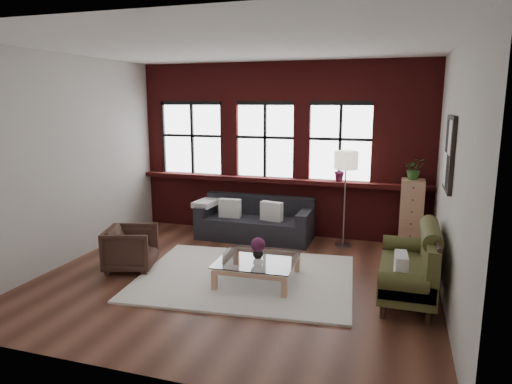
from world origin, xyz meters
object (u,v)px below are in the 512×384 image
(coffee_table, at_px, (258,270))
(drawer_chest, at_px, (411,215))
(floor_lamp, at_px, (345,195))
(armchair, at_px, (131,248))
(vintage_settee, at_px, (407,263))
(vase, at_px, (258,253))
(dark_sofa, at_px, (255,219))

(coffee_table, distance_m, drawer_chest, 2.98)
(coffee_table, height_order, floor_lamp, floor_lamp)
(coffee_table, bearing_deg, armchair, -177.04)
(vintage_settee, distance_m, coffee_table, 1.99)
(armchair, distance_m, coffee_table, 1.97)
(vintage_settee, xyz_separation_m, drawer_chest, (0.07, 2.01, 0.16))
(coffee_table, relative_size, floor_lamp, 0.59)
(vintage_settee, distance_m, drawer_chest, 2.02)
(vase, relative_size, drawer_chest, 0.13)
(vintage_settee, xyz_separation_m, vase, (-1.97, -0.12, -0.03))
(coffee_table, distance_m, floor_lamp, 2.32)
(dark_sofa, bearing_deg, floor_lamp, 1.80)
(dark_sofa, relative_size, coffee_table, 1.96)
(coffee_table, bearing_deg, vintage_settee, 3.39)
(coffee_table, height_order, drawer_chest, drawer_chest)
(vintage_settee, relative_size, floor_lamp, 0.93)
(drawer_chest, bearing_deg, armchair, -150.90)
(armchair, bearing_deg, vintage_settee, -104.08)
(vintage_settee, relative_size, drawer_chest, 1.39)
(dark_sofa, distance_m, vintage_settee, 3.21)
(drawer_chest, bearing_deg, dark_sofa, -176.15)
(coffee_table, relative_size, vase, 6.87)
(vintage_settee, distance_m, vase, 1.97)
(vase, xyz_separation_m, floor_lamp, (0.94, 2.00, 0.48))
(coffee_table, bearing_deg, dark_sofa, 108.99)
(armchair, bearing_deg, dark_sofa, -49.61)
(vase, xyz_separation_m, drawer_chest, (2.04, 2.13, 0.18))
(vintage_settee, height_order, armchair, vintage_settee)
(vintage_settee, relative_size, vase, 10.91)
(floor_lamp, bearing_deg, dark_sofa, -178.20)
(dark_sofa, distance_m, armchair, 2.42)
(dark_sofa, relative_size, vase, 13.45)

